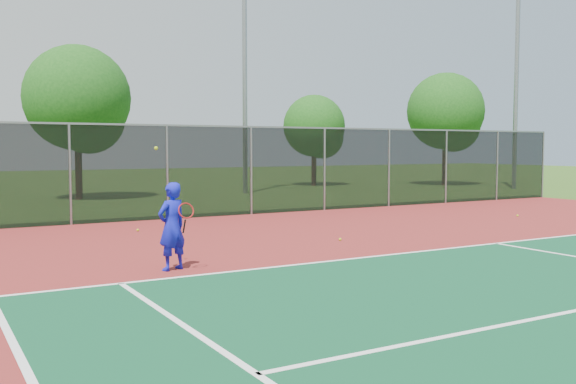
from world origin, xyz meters
The scene contains 12 objects.
ground centered at (0.00, 0.00, 0.00)m, with size 120.00×120.00×0.00m, color #2C5217.
court_apron centered at (0.00, 2.00, 0.01)m, with size 30.00×20.00×0.02m, color maroon.
fence_back centered at (0.00, 12.00, 1.56)m, with size 30.00×0.06×3.03m.
tennis_player centered at (-5.82, 3.74, 0.85)m, with size 0.70×0.70×2.32m.
practice_ball_0 centered at (7.31, 6.88, 0.06)m, with size 0.07×0.07×0.07m, color #AFCA17.
practice_ball_3 centered at (-0.94, 5.28, 0.06)m, with size 0.07×0.07×0.07m, color #AFCA17.
practice_ball_4 centered at (-4.73, 9.53, 0.06)m, with size 0.07×0.07×0.07m, color #AFCA17.
floodlight_n centered at (4.38, 21.38, 6.92)m, with size 0.90×0.40×12.29m.
floodlight_ne centered at (18.97, 17.02, 6.92)m, with size 0.90×0.40×12.29m.
tree_back_left centered at (-3.64, 21.48, 4.27)m, with size 4.63×4.63×6.80m.
tree_back_mid centered at (10.96, 25.06, 3.43)m, with size 3.73×3.73×5.48m.
tree_back_right centered at (18.09, 21.39, 4.29)m, with size 4.65×4.65×6.84m.
Camera 1 is at (-9.89, -7.64, 2.32)m, focal length 40.00 mm.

